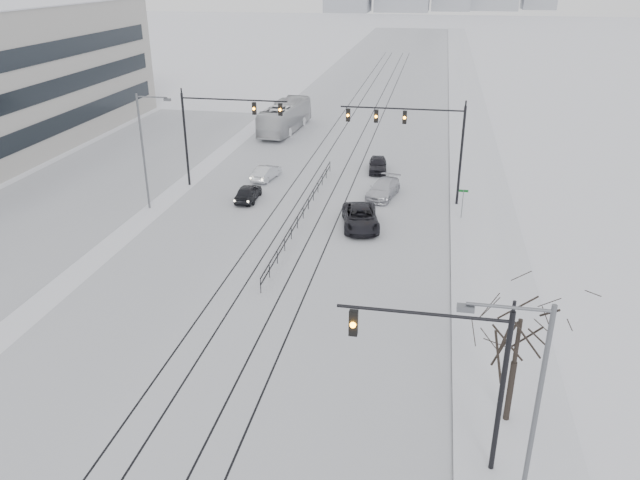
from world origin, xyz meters
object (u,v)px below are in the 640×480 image
(sedan_sb_outer, at_px, (266,173))
(sedan_nb_front, at_px, (360,218))
(traffic_mast_near, at_px, (458,367))
(sedan_sb_inner, at_px, (248,193))
(bare_tree, at_px, (519,331))
(box_truck, at_px, (285,117))
(sedan_nb_right, at_px, (383,189))
(sedan_nb_far, at_px, (378,165))

(sedan_sb_outer, relative_size, sedan_nb_front, 0.72)
(traffic_mast_near, height_order, sedan_sb_inner, traffic_mast_near)
(bare_tree, height_order, box_truck, bare_tree)
(bare_tree, bearing_deg, sedan_nb_right, 105.93)
(sedan_nb_front, distance_m, box_truck, 29.84)
(sedan_nb_far, xyz_separation_m, box_truck, (-12.08, 13.46, 0.98))
(sedan_sb_outer, xyz_separation_m, sedan_nb_front, (9.71, -9.60, 0.11))
(bare_tree, relative_size, sedan_sb_outer, 1.56)
(sedan_nb_right, distance_m, sedan_nb_far, 6.97)
(bare_tree, distance_m, sedan_nb_right, 28.29)
(sedan_nb_far, bearing_deg, box_truck, 126.57)
(bare_tree, relative_size, box_truck, 0.51)
(sedan_sb_inner, distance_m, sedan_sb_outer, 5.59)
(box_truck, bearing_deg, sedan_nb_right, 127.82)
(sedan_nb_front, bearing_deg, sedan_nb_far, 79.35)
(sedan_sb_inner, bearing_deg, box_truck, -85.75)
(bare_tree, height_order, sedan_sb_inner, bare_tree)
(sedan_sb_inner, relative_size, box_truck, 0.33)
(bare_tree, height_order, sedan_sb_outer, bare_tree)
(bare_tree, distance_m, sedan_sb_inner, 30.59)
(traffic_mast_near, xyz_separation_m, sedan_nb_far, (-6.42, 36.84, -3.88))
(sedan_sb_outer, bearing_deg, traffic_mast_near, 125.85)
(sedan_sb_outer, bearing_deg, sedan_sb_inner, 99.43)
(sedan_sb_outer, distance_m, sedan_nb_right, 11.08)
(bare_tree, xyz_separation_m, sedan_nb_front, (-8.72, 20.08, -3.73))
(traffic_mast_near, bearing_deg, sedan_nb_front, 105.28)
(sedan_nb_right, bearing_deg, sedan_nb_front, -86.95)
(sedan_sb_inner, xyz_separation_m, sedan_nb_far, (9.63, 9.74, 0.01))
(traffic_mast_near, xyz_separation_m, sedan_nb_front, (-6.31, 23.09, -3.81))
(sedan_nb_front, bearing_deg, traffic_mast_near, -85.82)
(sedan_nb_far, bearing_deg, bare_tree, -80.71)
(sedan_sb_outer, xyz_separation_m, box_truck, (-2.48, 17.61, 1.03))
(sedan_nb_right, xyz_separation_m, box_truck, (-13.22, 20.34, 0.97))
(bare_tree, xyz_separation_m, sedan_sb_outer, (-18.43, 29.69, -3.85))
(bare_tree, distance_m, sedan_nb_far, 35.17)
(sedan_sb_inner, distance_m, sedan_nb_far, 13.70)
(bare_tree, xyz_separation_m, box_truck, (-20.91, 47.30, -2.82))
(sedan_nb_front, bearing_deg, box_truck, 103.03)
(bare_tree, bearing_deg, sedan_sb_inner, 127.46)
(traffic_mast_near, xyz_separation_m, box_truck, (-18.50, 50.30, -2.89))
(sedan_sb_inner, xyz_separation_m, box_truck, (-2.45, 23.21, 0.99))
(sedan_sb_outer, bearing_deg, bare_tree, 131.58)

